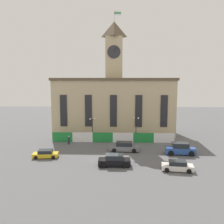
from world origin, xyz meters
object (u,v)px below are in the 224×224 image
at_px(car_white_taxi, 177,166).
at_px(car_gray_pickup, 124,147).
at_px(pedestrian, 69,140).
at_px(street_lamp_right, 136,124).
at_px(car_blue_van, 180,149).
at_px(street_lamp_far_left, 92,124).
at_px(car_black_suv, 114,161).
at_px(car_yellow_coupe, 46,154).

distance_m(car_white_taxi, car_gray_pickup, 12.25).
distance_m(car_white_taxi, pedestrian, 23.52).
height_order(street_lamp_right, car_blue_van, street_lamp_right).
distance_m(street_lamp_far_left, car_blue_van, 18.97).
height_order(car_black_suv, pedestrian, car_black_suv).
relative_size(street_lamp_far_left, street_lamp_right, 0.95).
bearing_deg(car_gray_pickup, car_yellow_coupe, -159.54).
height_order(car_yellow_coupe, pedestrian, pedestrian).
height_order(car_black_suv, car_blue_van, car_blue_van).
xyz_separation_m(car_yellow_coupe, car_blue_van, (23.29, 2.71, 0.34)).
bearing_deg(street_lamp_right, car_gray_pickup, -109.41).
distance_m(car_yellow_coupe, car_black_suv, 12.34).
xyz_separation_m(street_lamp_far_left, pedestrian, (-4.55, -2.76, -2.66)).
xyz_separation_m(car_white_taxi, pedestrian, (-18.87, 14.03, 0.29)).
distance_m(car_gray_pickup, pedestrian, 12.11).
bearing_deg(pedestrian, car_yellow_coupe, -169.90).
bearing_deg(street_lamp_right, car_yellow_coupe, -144.23).
bearing_deg(car_white_taxi, car_yellow_coupe, -7.30).
height_order(street_lamp_right, car_yellow_coupe, street_lamp_right).
bearing_deg(street_lamp_right, pedestrian, -168.68).
height_order(car_white_taxi, pedestrian, pedestrian).
relative_size(street_lamp_far_left, car_yellow_coupe, 1.15).
bearing_deg(car_gray_pickup, car_blue_van, -6.41).
distance_m(street_lamp_right, car_yellow_coupe, 19.91).
bearing_deg(car_yellow_coupe, car_black_suv, 157.15).
relative_size(car_black_suv, car_blue_van, 0.95).
relative_size(car_yellow_coupe, car_blue_van, 0.84).
bearing_deg(car_black_suv, car_gray_pickup, -102.53).
distance_m(car_white_taxi, car_blue_van, 8.33).
bearing_deg(car_white_taxi, pedestrian, -29.77).
relative_size(street_lamp_right, car_yellow_coupe, 1.20).
bearing_deg(car_yellow_coupe, pedestrian, -109.63).
bearing_deg(car_yellow_coupe, car_blue_van, -179.17).
xyz_separation_m(car_white_taxi, car_yellow_coupe, (-21.02, 5.31, -0.07)).
xyz_separation_m(car_yellow_coupe, car_black_suv, (11.80, -3.62, 0.20)).
bearing_deg(car_blue_van, car_black_suv, 31.65).
xyz_separation_m(car_gray_pickup, car_black_suv, (-1.62, -7.91, 0.02)).
xyz_separation_m(car_black_suv, car_blue_van, (11.49, 6.33, 0.13)).
height_order(street_lamp_right, car_white_taxi, street_lamp_right).
bearing_deg(car_black_suv, car_white_taxi, 168.67).
distance_m(car_yellow_coupe, pedestrian, 9.00).
xyz_separation_m(car_gray_pickup, car_blue_van, (9.87, -1.59, 0.15)).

